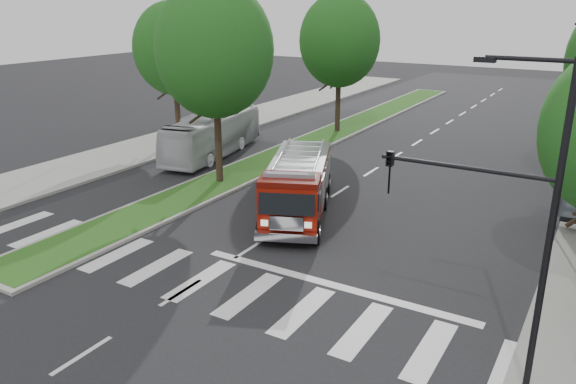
% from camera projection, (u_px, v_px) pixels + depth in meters
% --- Properties ---
extents(ground, '(140.00, 140.00, 0.00)m').
position_uv_depth(ground, '(250.00, 249.00, 21.60)').
color(ground, black).
rests_on(ground, ground).
extents(sidewalk_left, '(5.00, 80.00, 0.15)m').
position_uv_depth(sidewalk_left, '(153.00, 146.00, 36.73)').
color(sidewalk_left, gray).
rests_on(sidewalk_left, ground).
extents(median, '(3.00, 50.00, 0.15)m').
position_uv_depth(median, '(325.00, 137.00, 39.14)').
color(median, gray).
rests_on(median, ground).
extents(tree_median_near, '(5.80, 5.80, 10.16)m').
position_uv_depth(tree_median_near, '(215.00, 50.00, 27.20)').
color(tree_median_near, black).
rests_on(tree_median_near, ground).
extents(tree_median_far, '(5.60, 5.60, 9.72)m').
position_uv_depth(tree_median_far, '(340.00, 41.00, 38.70)').
color(tree_median_far, black).
rests_on(tree_median_far, ground).
extents(tree_left_mid, '(5.20, 5.20, 9.16)m').
position_uv_depth(tree_left_mid, '(174.00, 49.00, 36.16)').
color(tree_left_mid, black).
rests_on(tree_left_mid, ground).
extents(streetlight_right_near, '(4.08, 0.22, 8.00)m').
position_uv_depth(streetlight_right_near, '(511.00, 206.00, 12.61)').
color(streetlight_right_near, black).
rests_on(streetlight_right_near, ground).
extents(fire_engine, '(5.30, 8.28, 2.77)m').
position_uv_depth(fire_engine, '(298.00, 186.00, 24.69)').
color(fire_engine, '#550B04').
rests_on(fire_engine, ground).
extents(city_bus, '(3.97, 9.76, 2.65)m').
position_uv_depth(city_bus, '(213.00, 134.00, 34.41)').
color(city_bus, silver).
rests_on(city_bus, ground).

